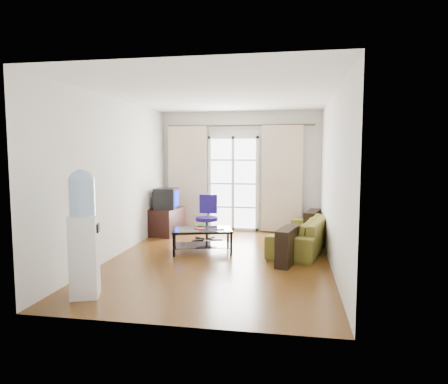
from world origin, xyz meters
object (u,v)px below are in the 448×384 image
object	(u,v)px
sofa	(301,234)
coffee_table	(202,237)
task_chair	(207,228)
water_cooler	(84,231)
tv_stand	(166,221)
crt_tv	(165,198)

from	to	relation	value
sofa	coffee_table	distance (m)	1.83
task_chair	water_cooler	world-z (taller)	water_cooler
task_chair	water_cooler	bearing A→B (deg)	-106.28
sofa	tv_stand	size ratio (longest dim) A/B	2.72
water_cooler	task_chair	bearing A→B (deg)	56.95
sofa	coffee_table	world-z (taller)	sofa
coffee_table	tv_stand	bearing A→B (deg)	128.98
coffee_table	crt_tv	xyz separation A→B (m)	(-1.11, 1.32, 0.53)
sofa	task_chair	distance (m)	1.91
coffee_table	water_cooler	bearing A→B (deg)	-110.97
tv_stand	task_chair	world-z (taller)	task_chair
tv_stand	task_chair	size ratio (longest dim) A/B	0.86
tv_stand	water_cooler	xyz separation A→B (m)	(0.19, -3.78, 0.54)
task_chair	crt_tv	bearing A→B (deg)	155.71
coffee_table	water_cooler	world-z (taller)	water_cooler
tv_stand	water_cooler	world-z (taller)	water_cooler
coffee_table	tv_stand	xyz separation A→B (m)	(-1.11, 1.37, 0.02)
crt_tv	tv_stand	bearing A→B (deg)	89.10
tv_stand	sofa	bearing A→B (deg)	-8.19
water_cooler	sofa	bearing A→B (deg)	28.14
crt_tv	water_cooler	world-z (taller)	water_cooler
sofa	task_chair	xyz separation A→B (m)	(-1.87, 0.41, -0.02)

